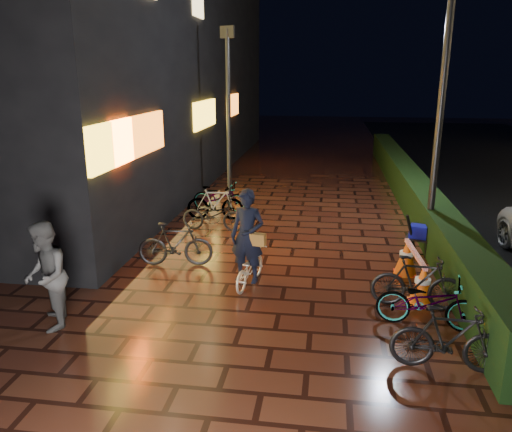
% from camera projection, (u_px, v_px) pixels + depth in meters
% --- Properties ---
extents(ground, '(80.00, 80.00, 0.00)m').
position_uv_depth(ground, '(279.00, 314.00, 8.49)').
color(ground, '#381911').
rests_on(ground, ground).
extents(hedge, '(0.70, 20.00, 1.00)m').
position_uv_depth(hedge, '(411.00, 188.00, 15.50)').
color(hedge, black).
rests_on(hedge, ground).
extents(bystander_person, '(0.98, 1.07, 1.77)m').
position_uv_depth(bystander_person, '(45.00, 276.00, 7.81)').
color(bystander_person, '#535456').
rests_on(bystander_person, ground).
extents(storefront_block, '(12.09, 22.00, 9.00)m').
position_uv_depth(storefront_block, '(68.00, 58.00, 19.50)').
color(storefront_block, black).
rests_on(storefront_block, ground).
extents(lamp_post_hedge, '(0.55, 0.16, 5.82)m').
position_uv_depth(lamp_post_hedge, '(441.00, 109.00, 10.62)').
color(lamp_post_hedge, black).
rests_on(lamp_post_hedge, ground).
extents(lamp_post_sf, '(0.49, 0.28, 5.31)m').
position_uv_depth(lamp_post_sf, '(229.00, 107.00, 15.64)').
color(lamp_post_sf, black).
rests_on(lamp_post_sf, ground).
extents(cyclist, '(0.75, 1.40, 1.91)m').
position_uv_depth(cyclist, '(248.00, 251.00, 9.42)').
color(cyclist, silver).
rests_on(cyclist, ground).
extents(traffic_barrier, '(0.55, 1.82, 0.73)m').
position_uv_depth(traffic_barrier, '(414.00, 270.00, 9.43)').
color(traffic_barrier, '#F05D0C').
rests_on(traffic_barrier, ground).
extents(cart_assembly, '(0.66, 0.56, 0.97)m').
position_uv_depth(cart_assembly, '(418.00, 233.00, 11.15)').
color(cart_assembly, black).
rests_on(cart_assembly, ground).
extents(parked_bikes_storefront, '(1.90, 5.07, 0.95)m').
position_uv_depth(parked_bikes_storefront, '(209.00, 212.00, 13.03)').
color(parked_bikes_storefront, black).
rests_on(parked_bikes_storefront, ground).
extents(parked_bikes_hedge, '(1.72, 2.44, 0.95)m').
position_uv_depth(parked_bikes_hedge, '(430.00, 305.00, 7.78)').
color(parked_bikes_hedge, black).
rests_on(parked_bikes_hedge, ground).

